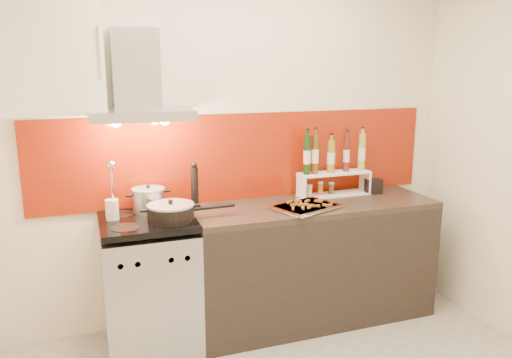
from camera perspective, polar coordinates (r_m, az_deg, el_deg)
name	(u,v)px	position (r m, az deg, el deg)	size (l,w,h in m)	color
back_wall	(236,146)	(3.66, -2.35, 3.76)	(3.40, 0.02, 2.60)	silver
backsplash	(243,157)	(3.68, -1.54, 2.55)	(3.00, 0.02, 0.64)	maroon
range_stove	(150,285)	(3.48, -12.00, -11.81)	(0.60, 0.60, 0.91)	#B7B7BA
counter	(312,261)	(3.80, 6.46, -9.31)	(1.80, 0.60, 0.90)	black
range_hood	(137,87)	(3.32, -13.39, 10.19)	(0.62, 0.50, 0.61)	#B7B7BA
upper_cabinet	(41,53)	(3.29, -23.38, 13.11)	(0.70, 0.35, 0.72)	white
stock_pot	(149,200)	(3.44, -12.18, -2.34)	(0.22, 0.22, 0.19)	#B7B7BA
saute_pan	(172,212)	(3.24, -9.58, -3.71)	(0.58, 0.30, 0.14)	black
utensil_jar	(112,203)	(3.31, -16.13, -2.67)	(0.08, 0.13, 0.40)	silver
pepper_mill	(195,187)	(3.46, -7.04, -0.87)	(0.05, 0.05, 0.34)	black
step_shelf	(332,169)	(3.83, 8.70, 1.13)	(0.57, 0.15, 0.48)	white
caddy_box	(374,186)	(3.99, 13.28, -0.80)	(0.13, 0.06, 0.12)	black
baking_tray	(305,206)	(3.51, 5.68, -3.13)	(0.53, 0.47, 0.03)	silver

